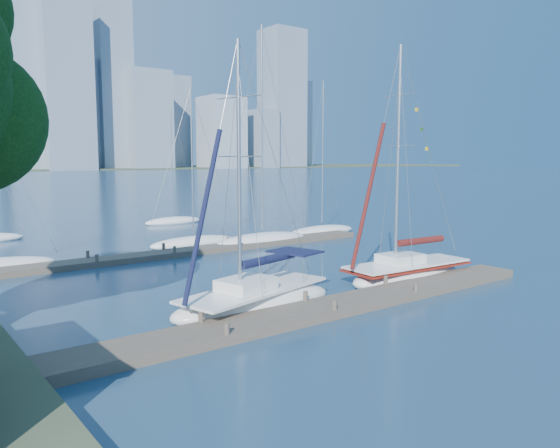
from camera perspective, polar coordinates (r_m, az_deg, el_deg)
ground at (r=22.77m, az=4.13°, el=-9.42°), size 700.00×700.00×0.00m
near_dock at (r=22.71m, az=4.14°, el=-8.93°), size 26.00×2.00×0.40m
far_dock at (r=36.85m, az=-10.11°, el=-2.91°), size 30.00×1.80×0.36m
sailboat_navy at (r=23.23m, az=-2.66°, el=-6.75°), size 8.25×4.45×11.54m
sailboat_maroon at (r=29.59m, az=13.17°, el=-3.74°), size 7.89×3.02×12.52m
bg_boat_2 at (r=40.70m, az=-9.02°, el=-1.88°), size 7.10×2.98×11.68m
bg_boat_3 at (r=40.84m, az=-1.84°, el=-1.66°), size 8.17×2.96×16.29m
bg_boat_5 at (r=46.56m, az=4.41°, el=-0.69°), size 7.11×4.62×13.05m
bg_boat_7 at (r=54.64m, az=-11.09°, el=0.31°), size 5.89×2.07×11.48m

